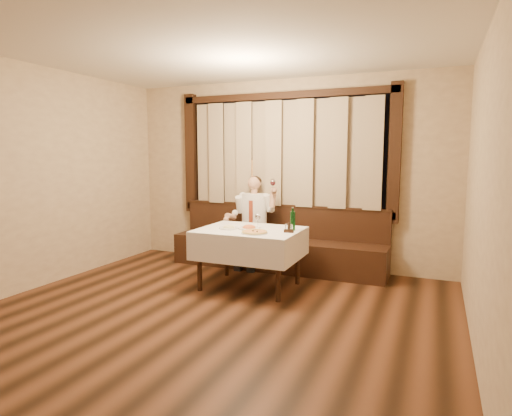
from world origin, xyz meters
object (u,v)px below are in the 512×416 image
at_px(dining_table, 250,237).
at_px(green_bottle, 293,220).
at_px(banquette, 278,247).
at_px(pizza, 255,232).
at_px(pasta_cream, 229,226).
at_px(cruet_caddy, 289,229).
at_px(pasta_red, 249,226).
at_px(seated_man, 253,214).

xyz_separation_m(dining_table, green_bottle, (0.52, 0.13, 0.23)).
bearing_deg(dining_table, banquette, 90.00).
distance_m(pizza, green_bottle, 0.53).
relative_size(dining_table, pizza, 3.96).
bearing_deg(pasta_cream, cruet_caddy, 3.38).
height_order(pizza, cruet_caddy, cruet_caddy).
bearing_deg(banquette, green_bottle, -59.63).
relative_size(banquette, pasta_red, 11.83).
height_order(green_bottle, cruet_caddy, green_bottle).
bearing_deg(pizza, cruet_caddy, 30.74).
relative_size(pizza, seated_man, 0.23).
relative_size(banquette, dining_table, 2.52).
bearing_deg(pasta_red, pizza, -53.56).
relative_size(dining_table, pasta_cream, 5.11).
bearing_deg(pizza, dining_table, 124.71).
height_order(pizza, pasta_red, pasta_red).
xyz_separation_m(dining_table, pizza, (0.17, -0.25, 0.12)).
bearing_deg(dining_table, seated_man, 111.41).
bearing_deg(pizza, banquette, 97.69).
distance_m(pasta_red, pasta_cream, 0.26).
bearing_deg(pasta_red, cruet_caddy, -3.47).
bearing_deg(pasta_red, green_bottle, 13.80).
height_order(pizza, seated_man, seated_man).
height_order(banquette, pizza, banquette).
xyz_separation_m(banquette, dining_table, (0.00, -1.02, 0.34)).
xyz_separation_m(pizza, pasta_cream, (-0.43, 0.17, 0.02)).
bearing_deg(seated_man, pasta_red, -69.16).
bearing_deg(banquette, seated_man, -166.44).
xyz_separation_m(dining_table, cruet_caddy, (0.53, -0.03, 0.15)).
distance_m(banquette, seated_man, 0.62).
height_order(dining_table, pasta_red, pasta_red).
bearing_deg(pasta_cream, banquette, 77.05).
xyz_separation_m(banquette, pasta_cream, (-0.25, -1.10, 0.48)).
xyz_separation_m(banquette, seated_man, (-0.37, -0.09, 0.49)).
distance_m(dining_table, pizza, 0.32).
xyz_separation_m(dining_table, pasta_cream, (-0.25, -0.08, 0.14)).
distance_m(pizza, pasta_red, 0.31).
distance_m(dining_table, cruet_caddy, 0.55).
bearing_deg(green_bottle, pasta_cream, -164.88).
distance_m(pasta_red, seated_man, 1.00).
xyz_separation_m(pasta_red, green_bottle, (0.53, 0.13, 0.09)).
relative_size(dining_table, green_bottle, 4.42).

